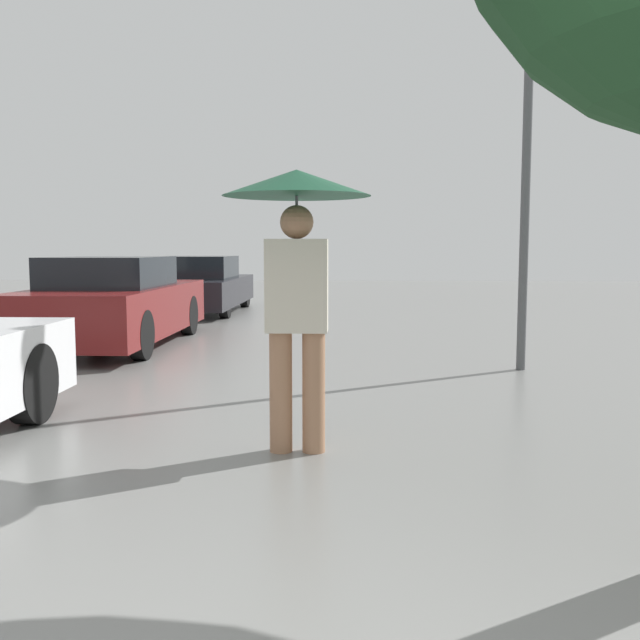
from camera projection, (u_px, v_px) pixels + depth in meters
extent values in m
cylinder|color=#9E7051|center=(281.00, 392.00, 4.94)|extent=(0.16, 0.16, 0.84)
cylinder|color=#9E7051|center=(314.00, 392.00, 4.93)|extent=(0.16, 0.16, 0.84)
cube|color=beige|center=(297.00, 286.00, 4.86)|extent=(0.42, 0.25, 0.63)
sphere|color=#9E7051|center=(297.00, 222.00, 4.82)|extent=(0.23, 0.23, 0.23)
cylinder|color=#515456|center=(297.00, 246.00, 4.84)|extent=(0.02, 0.02, 0.67)
cone|color=#14472D|center=(297.00, 183.00, 4.80)|extent=(1.01, 1.01, 0.18)
cylinder|color=black|center=(32.00, 384.00, 5.74)|extent=(0.18, 0.65, 0.65)
cube|color=maroon|center=(116.00, 310.00, 10.40)|extent=(1.69, 4.37, 0.69)
cube|color=black|center=(110.00, 272.00, 10.12)|extent=(1.44, 1.97, 0.43)
cylinder|color=black|center=(98.00, 315.00, 11.79)|extent=(0.18, 0.64, 0.64)
cylinder|color=black|center=(189.00, 315.00, 11.73)|extent=(0.18, 0.64, 0.64)
cylinder|color=black|center=(23.00, 334.00, 9.10)|extent=(0.18, 0.64, 0.64)
cylinder|color=black|center=(141.00, 335.00, 9.04)|extent=(0.18, 0.64, 0.64)
cube|color=black|center=(199.00, 291.00, 15.86)|extent=(1.83, 4.49, 0.59)
cube|color=black|center=(197.00, 267.00, 15.58)|extent=(1.55, 2.02, 0.48)
cylinder|color=black|center=(178.00, 294.00, 17.29)|extent=(0.18, 0.65, 0.65)
cylinder|color=black|center=(245.00, 294.00, 17.22)|extent=(0.18, 0.65, 0.65)
cylinder|color=black|center=(145.00, 302.00, 14.53)|extent=(0.18, 0.65, 0.65)
cylinder|color=black|center=(225.00, 302.00, 14.46)|extent=(0.18, 0.65, 0.65)
cylinder|color=#515456|center=(526.00, 159.00, 8.10)|extent=(0.10, 0.10, 4.84)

